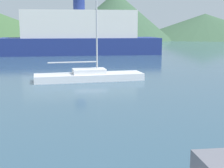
{
  "coord_description": "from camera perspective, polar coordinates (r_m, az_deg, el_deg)",
  "views": [
    {
      "loc": [
        -1.95,
        -1.03,
        3.95
      ],
      "look_at": [
        0.8,
        14.0,
        1.2
      ],
      "focal_mm": 50.0,
      "sensor_mm": 36.0,
      "label": 1
    }
  ],
  "objects": [
    {
      "name": "hill_far_east",
      "position": [
        122.84,
        16.57,
        10.08
      ],
      "size": [
        53.95,
        53.95,
        9.19
      ],
      "color": "#38563D",
      "rests_on": "ground_plane"
    },
    {
      "name": "ferry_distant",
      "position": [
        48.39,
        -5.96,
        8.87
      ],
      "size": [
        24.28,
        8.07,
        8.13
      ],
      "rotation": [
        0.0,
        0.0,
        -0.05
      ],
      "color": "navy",
      "rests_on": "ground_plane"
    },
    {
      "name": "hill_east",
      "position": [
        103.94,
        0.7,
        12.29
      ],
      "size": [
        37.25,
        37.25,
        15.5
      ],
      "color": "#38563D",
      "rests_on": "ground_plane"
    },
    {
      "name": "sailboat_inner",
      "position": [
        23.87,
        -4.19,
        1.62
      ],
      "size": [
        8.3,
        2.45,
        10.88
      ],
      "rotation": [
        0.0,
        0.0,
        0.05
      ],
      "color": "silver",
      "rests_on": "ground_plane"
    }
  ]
}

